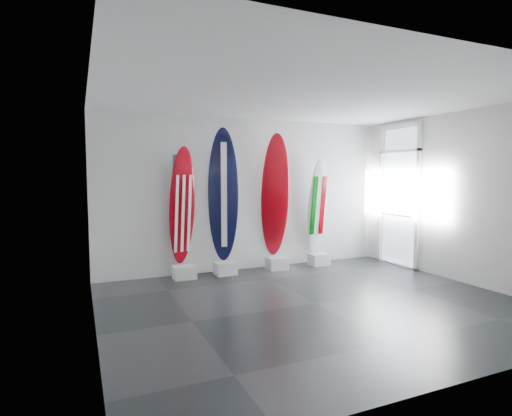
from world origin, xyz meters
name	(u,v)px	position (x,y,z in m)	size (l,w,h in m)	color
floor	(315,304)	(0.00, 0.00, 0.00)	(6.00, 6.00, 0.00)	black
ceiling	(318,96)	(0.00, 0.00, 3.00)	(6.00, 6.00, 0.00)	white
wall_back	(250,194)	(0.00, 2.50, 1.50)	(6.00, 6.00, 0.00)	silver
wall_front	(469,219)	(0.00, -2.50, 1.50)	(6.00, 6.00, 0.00)	silver
wall_left	(92,209)	(-3.00, 0.00, 1.50)	(5.00, 5.00, 0.00)	silver
wall_right	(465,197)	(3.00, 0.00, 1.50)	(5.00, 5.00, 0.00)	silver
display_block_usa	(184,272)	(-1.42, 2.18, 0.12)	(0.40, 0.30, 0.24)	silver
surfboard_usa	(182,206)	(-1.42, 2.28, 1.32)	(0.49, 0.08, 2.18)	maroon
display_block_navy	(225,268)	(-0.63, 2.18, 0.12)	(0.40, 0.30, 0.24)	silver
surfboard_navy	(223,195)	(-0.63, 2.28, 1.50)	(0.57, 0.08, 2.53)	black
display_block_swiss	(277,263)	(0.46, 2.18, 0.12)	(0.40, 0.30, 0.24)	silver
surfboard_swiss	(275,196)	(0.46, 2.28, 1.47)	(0.56, 0.08, 2.49)	maroon
display_block_italy	(319,259)	(1.45, 2.18, 0.12)	(0.40, 0.30, 0.24)	silver
surfboard_italy	(317,206)	(1.45, 2.28, 1.24)	(0.46, 0.08, 2.02)	white
wall_outlet	(123,261)	(-2.45, 2.48, 0.35)	(0.09, 0.02, 0.13)	silver
glass_door	(399,197)	(2.97, 1.55, 1.43)	(0.12, 1.16, 2.85)	white
balcony	(444,237)	(4.30, 1.55, 0.50)	(2.80, 2.20, 1.20)	slate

